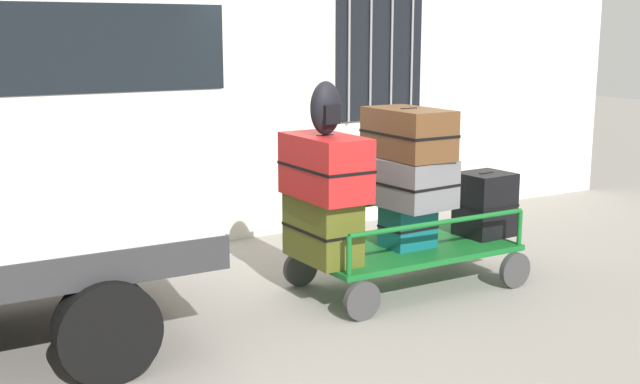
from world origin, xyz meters
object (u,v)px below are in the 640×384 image
object	(u,v)px
suitcase_midleft_bottom	(408,226)
suitcase_midleft_middle	(407,181)
suitcase_center_bottom	(485,204)
suitcase_left_bottom	(322,229)
luggage_cart	(408,254)
suitcase_midleft_top	(408,133)
suitcase_left_middle	(325,167)
backpack	(326,108)

from	to	relation	value
suitcase_midleft_bottom	suitcase_midleft_middle	xyz separation A→B (m)	(-0.00, 0.03, 0.41)
suitcase_center_bottom	suitcase_left_bottom	bearing A→B (deg)	178.16
suitcase_midleft_middle	luggage_cart	bearing A→B (deg)	-90.00
suitcase_midleft_bottom	suitcase_center_bottom	xyz separation A→B (m)	(0.88, -0.03, 0.11)
luggage_cart	suitcase_midleft_bottom	world-z (taller)	suitcase_midleft_bottom
luggage_cart	suitcase_center_bottom	world-z (taller)	suitcase_center_bottom
suitcase_midleft_top	suitcase_center_bottom	world-z (taller)	suitcase_midleft_top
luggage_cart	suitcase_left_middle	distance (m)	1.24
suitcase_left_middle	suitcase_midleft_bottom	world-z (taller)	suitcase_left_middle
suitcase_left_bottom	backpack	world-z (taller)	backpack
suitcase_midleft_top	backpack	distance (m)	0.93
suitcase_midleft_middle	suitcase_center_bottom	world-z (taller)	suitcase_midleft_middle
suitcase_left_middle	suitcase_midleft_bottom	bearing A→B (deg)	1.28
suitcase_midleft_bottom	backpack	distance (m)	1.42
backpack	suitcase_midleft_top	bearing A→B (deg)	4.32
luggage_cart	suitcase_center_bottom	xyz separation A→B (m)	(0.88, -0.03, 0.37)
suitcase_left_middle	suitcase_center_bottom	bearing A→B (deg)	-0.42
suitcase_left_middle	suitcase_midleft_top	bearing A→B (deg)	2.77
suitcase_midleft_bottom	suitcase_center_bottom	distance (m)	0.89
suitcase_midleft_top	suitcase_center_bottom	bearing A→B (deg)	-3.62
suitcase_left_middle	suitcase_midleft_middle	world-z (taller)	suitcase_left_middle
suitcase_midleft_middle	suitcase_midleft_top	size ratio (longest dim) A/B	1.03
suitcase_midleft_bottom	suitcase_midleft_top	size ratio (longest dim) A/B	0.54
suitcase_center_bottom	backpack	distance (m)	2.03
suitcase_midleft_middle	suitcase_midleft_bottom	bearing A→B (deg)	-90.00
suitcase_left_bottom	suitcase_midleft_top	distance (m)	1.16
suitcase_left_middle	suitcase_center_bottom	world-z (taller)	suitcase_left_middle
luggage_cart	suitcase_midleft_bottom	xyz separation A→B (m)	(-0.00, 0.01, 0.25)
suitcase_left_bottom	suitcase_midleft_bottom	world-z (taller)	suitcase_left_bottom
suitcase_left_bottom	suitcase_left_middle	distance (m)	0.54
suitcase_left_middle	suitcase_midleft_middle	xyz separation A→B (m)	(0.88, 0.05, -0.22)
suitcase_left_bottom	suitcase_midleft_top	world-z (taller)	suitcase_midleft_top
suitcase_midleft_bottom	backpack	size ratio (longest dim) A/B	1.03
suitcase_left_middle	suitcase_midleft_bottom	xyz separation A→B (m)	(0.88, 0.02, -0.62)
suitcase_midleft_bottom	suitcase_center_bottom	world-z (taller)	suitcase_center_bottom
suitcase_left_middle	backpack	bearing A→B (deg)	-108.75
suitcase_left_middle	backpack	size ratio (longest dim) A/B	1.94
luggage_cart	suitcase_midleft_top	size ratio (longest dim) A/B	2.37
luggage_cart	suitcase_left_middle	bearing A→B (deg)	-179.17
luggage_cart	suitcase_midleft_middle	distance (m)	0.66
suitcase_left_bottom	suitcase_center_bottom	world-z (taller)	suitcase_center_bottom
luggage_cart	suitcase_center_bottom	size ratio (longest dim) A/B	3.25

